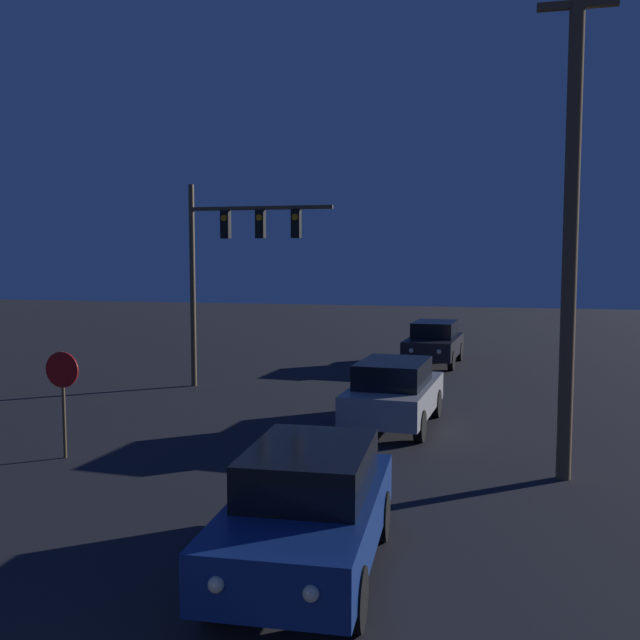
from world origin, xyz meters
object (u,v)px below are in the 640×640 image
(traffic_signal_mast, at_px, (231,249))
(car_near, at_px, (308,508))
(car_mid, at_px, (394,392))
(stop_sign, at_px, (63,384))
(car_far, at_px, (434,342))
(utility_pole, at_px, (571,215))

(traffic_signal_mast, bearing_deg, car_near, -65.07)
(car_mid, bearing_deg, car_near, -86.53)
(traffic_signal_mast, relative_size, stop_sign, 2.90)
(car_far, height_order, utility_pole, utility_pole)
(car_far, height_order, traffic_signal_mast, traffic_signal_mast)
(stop_sign, bearing_deg, car_mid, 34.71)
(car_far, xyz_separation_m, utility_pole, (3.65, -14.29, 4.18))
(car_far, xyz_separation_m, stop_sign, (-6.57, -15.32, 0.72))
(car_far, bearing_deg, stop_sign, 70.64)
(car_mid, xyz_separation_m, car_far, (0.11, 10.85, 0.00))
(stop_sign, bearing_deg, car_near, -32.49)
(car_mid, relative_size, stop_sign, 1.97)
(car_mid, bearing_deg, utility_pole, -38.91)
(car_near, bearing_deg, stop_sign, -35.05)
(car_far, bearing_deg, utility_pole, 108.16)
(car_far, distance_m, traffic_signal_mast, 9.72)
(traffic_signal_mast, bearing_deg, stop_sign, -93.52)
(car_far, bearing_deg, car_mid, 93.24)
(car_far, xyz_separation_m, traffic_signal_mast, (-6.04, -6.70, 3.64))
(car_near, height_order, car_far, same)
(car_near, distance_m, traffic_signal_mast, 14.49)
(car_mid, bearing_deg, traffic_signal_mast, 148.51)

